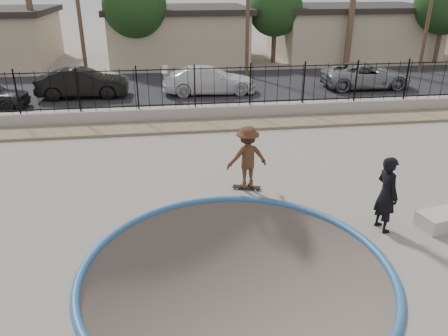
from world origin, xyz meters
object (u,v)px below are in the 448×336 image
car_d (366,75)px  concrete_ledge (448,218)px  skateboard (247,187)px  car_c (209,80)px  videographer (387,194)px  skater (247,160)px  car_b (83,83)px

car_d → concrete_ledge: bearing=163.6°
skateboard → concrete_ledge: concrete_ledge is taller
car_c → videographer: bearing=-167.6°
skater → videographer: bearing=129.3°
skateboard → concrete_ledge: (4.81, -2.83, 0.14)m
skateboard → car_b: bearing=135.9°
skater → videographer: videographer is taller
skateboard → videographer: bearing=-25.2°
car_b → car_d: bearing=-89.8°
concrete_ledge → car_b: 18.71m
car_c → car_d: bearing=-88.6°
videographer → skateboard: bearing=38.1°
concrete_ledge → car_c: car_c is taller
videographer → car_d: bearing=-32.5°
skateboard → car_d: bearing=69.4°
skateboard → concrete_ledge: bearing=-13.4°
skateboard → car_d: size_ratio=0.17×
videographer → car_d: 16.02m
videographer → concrete_ledge: bearing=-102.2°
skateboard → car_c: bearing=106.3°
car_c → car_b: bearing=91.4°
skater → car_d: skater is taller
skateboard → car_c: 12.02m
skater → car_b: (-6.59, 12.00, -0.15)m
videographer → concrete_ledge: size_ratio=1.25×
car_b → skateboard: bearing=-151.0°
skater → car_c: size_ratio=0.37×
videographer → concrete_ledge: 1.96m
skater → car_c: 12.00m
car_d → videographer: bearing=157.4°
car_c → car_d: 9.09m
concrete_ledge → car_d: (4.46, 14.83, 0.55)m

